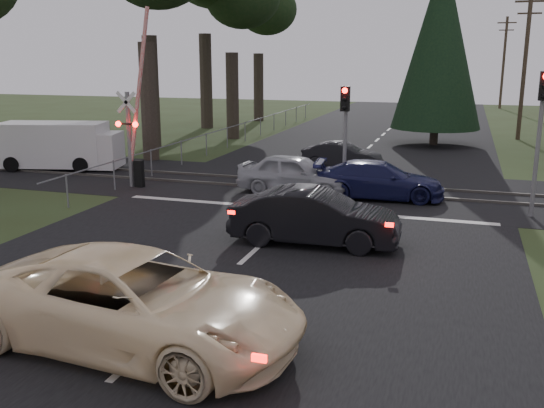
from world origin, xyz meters
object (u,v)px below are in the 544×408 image
at_px(traffic_signal_right, 543,116).
at_px(cream_coupe, 136,301).
at_px(utility_pole_far, 504,61).
at_px(blue_sedan, 379,180).
at_px(crossing_signal, 134,136).
at_px(white_van, 62,146).
at_px(dark_hatchback, 315,217).
at_px(utility_pole_mid, 525,64).
at_px(traffic_signal_center, 345,122).
at_px(silver_car, 296,174).
at_px(dark_car_far, 342,155).

distance_m(traffic_signal_right, cream_coupe, 14.45).
bearing_deg(utility_pole_far, blue_sedan, -97.94).
height_order(crossing_signal, white_van, crossing_signal).
height_order(dark_hatchback, white_van, white_van).
height_order(utility_pole_mid, utility_pole_far, same).
distance_m(traffic_signal_right, dark_hatchback, 8.30).
height_order(traffic_signal_right, utility_pole_mid, utility_pole_mid).
xyz_separation_m(traffic_signal_center, silver_car, (-1.83, -0.11, -2.05)).
xyz_separation_m(utility_pole_far, cream_coupe, (-8.70, -57.48, -3.86)).
bearing_deg(silver_car, traffic_signal_center, -83.07).
relative_size(dark_hatchback, silver_car, 1.06).
xyz_separation_m(utility_pole_far, white_van, (-21.16, -42.57, -3.63)).
distance_m(cream_coupe, white_van, 19.43).
bearing_deg(dark_car_far, cream_coupe, -176.07).
bearing_deg(crossing_signal, utility_pole_mid, 52.03).
xyz_separation_m(traffic_signal_right, dark_car_far, (-7.75, 7.02, -2.70)).
bearing_deg(utility_pole_mid, traffic_signal_right, -92.66).
xyz_separation_m(utility_pole_far, blue_sedan, (-6.17, -44.25, -4.04)).
height_order(silver_car, white_van, white_van).
distance_m(silver_car, dark_car_far, 5.96).
relative_size(traffic_signal_right, dark_car_far, 1.27).
xyz_separation_m(cream_coupe, dark_car_far, (0.00, 18.97, -0.25)).
bearing_deg(silver_car, traffic_signal_right, -93.93).
relative_size(traffic_signal_center, silver_car, 0.92).
distance_m(utility_pole_mid, cream_coupe, 33.85).
bearing_deg(cream_coupe, dark_hatchback, -7.89).
xyz_separation_m(crossing_signal, dark_hatchback, (8.68, -5.28, -1.28)).
relative_size(utility_pole_mid, white_van, 1.54).
height_order(traffic_signal_right, utility_pole_far, utility_pole_far).
bearing_deg(traffic_signal_center, crossing_signal, -173.85).
xyz_separation_m(traffic_signal_right, dark_hatchback, (-6.14, -4.96, -2.54)).
bearing_deg(dark_car_far, utility_pole_far, -8.80).
bearing_deg(white_van, crossing_signal, -40.49).
relative_size(traffic_signal_center, blue_sedan, 0.86).
height_order(traffic_signal_center, dark_car_far, traffic_signal_center).
relative_size(crossing_signal, dark_hatchback, 1.48).
xyz_separation_m(dark_hatchback, blue_sedan, (0.92, 6.23, -0.08)).
bearing_deg(blue_sedan, cream_coupe, 164.09).
height_order(silver_car, dark_car_far, silver_car).
relative_size(cream_coupe, dark_hatchback, 1.32).
bearing_deg(silver_car, cream_coupe, -173.72).
distance_m(traffic_signal_right, white_van, 20.54).
relative_size(blue_sedan, dark_car_far, 1.28).
relative_size(dark_hatchback, dark_car_far, 1.27).
bearing_deg(dark_car_far, traffic_signal_center, -164.40).
distance_m(traffic_signal_right, silver_car, 8.83).
bearing_deg(traffic_signal_center, white_van, 172.70).
xyz_separation_m(traffic_signal_right, cream_coupe, (-7.75, -11.95, -2.45)).
bearing_deg(cream_coupe, traffic_signal_center, -0.18).
xyz_separation_m(cream_coupe, white_van, (-12.46, 14.91, 0.24)).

